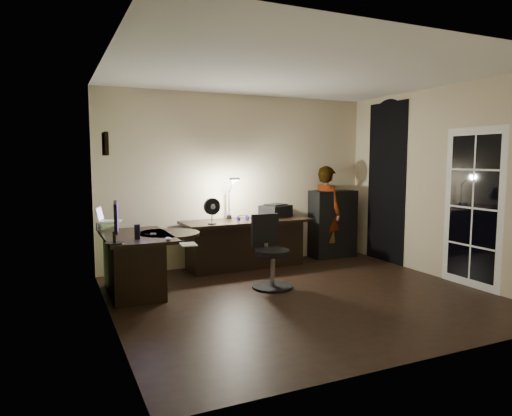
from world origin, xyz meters
name	(u,v)px	position (x,y,z in m)	size (l,w,h in m)	color
floor	(302,296)	(0.00, 0.00, -0.01)	(4.50, 4.00, 0.01)	black
ceiling	(304,72)	(0.00, 0.00, 2.71)	(4.50, 4.00, 0.01)	silver
wall_back	(240,180)	(0.00, 2.00, 1.35)	(4.50, 0.01, 2.70)	beige
wall_front	(429,201)	(0.00, -2.00, 1.35)	(4.50, 0.01, 2.70)	beige
wall_left	(108,193)	(-2.25, 0.00, 1.35)	(0.01, 4.00, 2.70)	beige
wall_right	(442,183)	(2.25, 0.00, 1.35)	(0.01, 4.00, 2.70)	beige
green_wall_overlay	(110,193)	(-2.24, 0.00, 1.35)	(0.00, 4.00, 2.70)	#4F612C
arched_doorway	(386,183)	(2.24, 1.15, 1.30)	(0.01, 0.90, 2.60)	black
french_door	(473,208)	(2.24, -0.55, 1.05)	(0.02, 0.92, 2.10)	white
framed_picture	(105,144)	(-2.22, 0.45, 1.85)	(0.04, 0.30, 0.25)	black
desk_left	(137,264)	(-1.83, 0.95, 0.37)	(0.80, 1.30, 0.75)	black
desk_right	(247,244)	(-0.04, 1.63, 0.38)	(2.01, 0.70, 0.75)	black
cabinet	(333,224)	(1.63, 1.78, 0.58)	(0.77, 0.38, 1.15)	black
laptop_stand	(108,226)	(-2.11, 1.52, 0.80)	(0.25, 0.21, 0.10)	silver
laptop	(110,214)	(-2.07, 1.52, 0.96)	(0.29, 0.27, 0.20)	silver
monitor	(114,229)	(-2.16, 0.43, 0.92)	(0.10, 0.51, 0.34)	black
mouse	(168,239)	(-1.56, 0.42, 0.77)	(0.06, 0.09, 0.03)	silver
phone	(153,234)	(-1.63, 0.90, 0.75)	(0.07, 0.14, 0.01)	black
pen	(148,234)	(-1.69, 0.89, 0.75)	(0.01, 0.13, 0.01)	black
speaker	(137,232)	(-1.87, 0.62, 0.84)	(0.07, 0.07, 0.18)	black
notepad	(188,244)	(-1.43, 0.03, 0.75)	(0.17, 0.23, 0.01)	silver
desk_fan	(212,211)	(-0.68, 1.41, 0.95)	(0.24, 0.13, 0.38)	black
headphones	(243,217)	(-0.11, 1.62, 0.80)	(0.18, 0.08, 0.09)	navy
printer	(276,210)	(0.54, 1.80, 0.86)	(0.46, 0.36, 0.20)	black
desk_lamp	(229,197)	(-0.26, 1.83, 1.11)	(0.17, 0.32, 0.70)	black
office_chair	(273,252)	(-0.17, 0.47, 0.48)	(0.54, 0.54, 0.96)	black
person	(327,212)	(1.51, 1.78, 0.78)	(0.56, 0.37, 1.57)	#D8A88C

